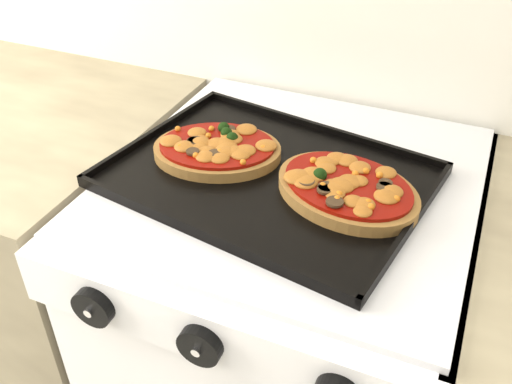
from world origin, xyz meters
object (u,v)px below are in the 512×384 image
at_px(baking_tray, 268,174).
at_px(pizza_left, 217,148).
at_px(pizza_right, 347,187).
at_px(stove, 286,353).

distance_m(baking_tray, pizza_left, 0.10).
height_order(baking_tray, pizza_right, pizza_right).
xyz_separation_m(stove, pizza_right, (0.10, -0.03, 0.48)).
xyz_separation_m(stove, pizza_left, (-0.14, -0.01, 0.48)).
relative_size(stove, pizza_right, 3.95).
bearing_deg(stove, pizza_right, -18.82).
relative_size(stove, pizza_left, 4.20).
bearing_deg(pizza_left, pizza_right, -6.20).
height_order(stove, pizza_right, pizza_right).
height_order(baking_tray, pizza_left, pizza_left).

